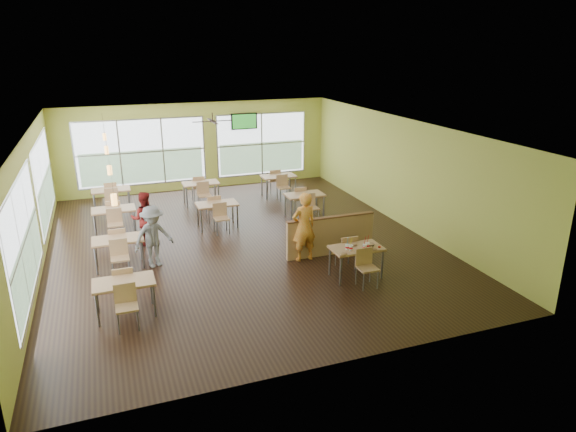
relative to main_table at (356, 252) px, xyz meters
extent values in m
plane|color=black|center=(-2.00, 3.00, -0.63)|extent=(12.00, 12.00, 0.00)
plane|color=white|center=(-2.00, 3.00, 2.57)|extent=(12.00, 12.00, 0.00)
cube|color=#BABE4D|center=(-2.00, 9.00, 0.97)|extent=(10.00, 0.04, 3.20)
cube|color=#BABE4D|center=(-2.00, -3.00, 0.97)|extent=(10.00, 0.04, 3.20)
cube|color=#BABE4D|center=(-7.00, 3.00, 0.97)|extent=(0.04, 12.00, 3.20)
cube|color=#BABE4D|center=(3.00, 3.00, 0.97)|extent=(0.04, 12.00, 3.20)
cube|color=white|center=(-6.98, 1.00, 0.89)|extent=(0.02, 4.50, 2.35)
cube|color=white|center=(-6.98, 6.00, 0.89)|extent=(0.02, 4.50, 2.35)
cube|color=white|center=(-4.00, 8.98, 0.89)|extent=(4.50, 0.02, 2.35)
cube|color=white|center=(0.50, 8.98, 0.89)|extent=(3.50, 0.02, 2.35)
cube|color=#B7BABC|center=(-6.97, 3.50, -0.28)|extent=(0.04, 9.40, 0.05)
cube|color=#B7BABC|center=(-1.75, 8.97, -0.28)|extent=(8.00, 0.04, 0.05)
cube|color=tan|center=(0.00, 0.00, 0.10)|extent=(1.20, 0.70, 0.04)
cube|color=brown|center=(0.00, 0.00, 0.07)|extent=(1.22, 0.71, 0.01)
cylinder|color=slate|center=(-0.54, -0.29, -0.28)|extent=(0.05, 0.05, 0.71)
cylinder|color=slate|center=(0.54, -0.29, -0.28)|extent=(0.05, 0.05, 0.71)
cylinder|color=slate|center=(-0.54, 0.29, -0.28)|extent=(0.05, 0.05, 0.71)
cylinder|color=slate|center=(0.54, 0.29, -0.28)|extent=(0.05, 0.05, 0.71)
cube|color=tan|center=(0.00, 0.55, -0.18)|extent=(0.42, 0.42, 0.04)
cube|color=tan|center=(0.00, 0.74, 0.04)|extent=(0.42, 0.04, 0.40)
cube|color=tan|center=(0.00, -0.55, -0.18)|extent=(0.42, 0.42, 0.04)
cube|color=tan|center=(0.00, -0.74, 0.04)|extent=(0.42, 0.04, 0.40)
cube|color=tan|center=(0.00, 1.45, -0.13)|extent=(2.40, 0.12, 1.00)
cube|color=brown|center=(0.00, 1.45, 0.39)|extent=(2.40, 0.14, 0.04)
cube|color=tan|center=(-5.20, 0.00, 0.10)|extent=(1.20, 0.70, 0.04)
cube|color=brown|center=(-5.20, 0.00, 0.07)|extent=(1.22, 0.71, 0.01)
cylinder|color=slate|center=(-5.74, -0.29, -0.28)|extent=(0.05, 0.05, 0.71)
cylinder|color=slate|center=(-4.66, -0.29, -0.28)|extent=(0.05, 0.05, 0.71)
cylinder|color=slate|center=(-5.74, 0.29, -0.28)|extent=(0.05, 0.05, 0.71)
cylinder|color=slate|center=(-4.66, 0.29, -0.28)|extent=(0.05, 0.05, 0.71)
cube|color=tan|center=(-5.20, 0.55, -0.18)|extent=(0.42, 0.42, 0.04)
cube|color=tan|center=(-5.20, 0.74, 0.04)|extent=(0.42, 0.04, 0.40)
cube|color=tan|center=(-5.20, -0.55, -0.18)|extent=(0.42, 0.42, 0.04)
cube|color=tan|center=(-5.20, -0.74, 0.04)|extent=(0.42, 0.04, 0.40)
cube|color=tan|center=(-5.20, 2.50, 0.10)|extent=(1.20, 0.70, 0.04)
cube|color=brown|center=(-5.20, 2.50, 0.07)|extent=(1.22, 0.71, 0.01)
cylinder|color=slate|center=(-5.74, 2.21, -0.28)|extent=(0.05, 0.05, 0.71)
cylinder|color=slate|center=(-4.66, 2.21, -0.28)|extent=(0.05, 0.05, 0.71)
cylinder|color=slate|center=(-5.74, 2.79, -0.28)|extent=(0.05, 0.05, 0.71)
cylinder|color=slate|center=(-4.66, 2.79, -0.28)|extent=(0.05, 0.05, 0.71)
cube|color=tan|center=(-5.20, 3.05, -0.18)|extent=(0.42, 0.42, 0.04)
cube|color=tan|center=(-5.20, 3.24, 0.04)|extent=(0.42, 0.04, 0.40)
cube|color=tan|center=(-5.20, 1.95, -0.18)|extent=(0.42, 0.42, 0.04)
cube|color=tan|center=(-5.20, 1.76, 0.04)|extent=(0.42, 0.04, 0.40)
cube|color=tan|center=(-5.20, 5.00, 0.10)|extent=(1.20, 0.70, 0.04)
cube|color=brown|center=(-5.20, 5.00, 0.07)|extent=(1.22, 0.71, 0.01)
cylinder|color=slate|center=(-5.74, 4.71, -0.28)|extent=(0.05, 0.05, 0.71)
cylinder|color=slate|center=(-4.66, 4.71, -0.28)|extent=(0.05, 0.05, 0.71)
cylinder|color=slate|center=(-5.74, 5.29, -0.28)|extent=(0.05, 0.05, 0.71)
cylinder|color=slate|center=(-4.66, 5.29, -0.28)|extent=(0.05, 0.05, 0.71)
cube|color=tan|center=(-5.20, 5.55, -0.18)|extent=(0.42, 0.42, 0.04)
cube|color=tan|center=(-5.20, 5.74, 0.04)|extent=(0.42, 0.04, 0.40)
cube|color=tan|center=(-5.20, 4.45, -0.18)|extent=(0.42, 0.42, 0.04)
cube|color=tan|center=(-5.20, 4.26, 0.04)|extent=(0.42, 0.04, 0.40)
cube|color=tan|center=(-5.20, 7.20, 0.10)|extent=(1.20, 0.70, 0.04)
cube|color=brown|center=(-5.20, 7.20, 0.07)|extent=(1.22, 0.71, 0.01)
cylinder|color=slate|center=(-5.74, 6.91, -0.28)|extent=(0.05, 0.05, 0.71)
cylinder|color=slate|center=(-4.66, 6.91, -0.28)|extent=(0.05, 0.05, 0.71)
cylinder|color=slate|center=(-5.74, 7.49, -0.28)|extent=(0.05, 0.05, 0.71)
cylinder|color=slate|center=(-4.66, 7.49, -0.28)|extent=(0.05, 0.05, 0.71)
cube|color=tan|center=(-5.20, 7.75, -0.18)|extent=(0.42, 0.42, 0.04)
cube|color=tan|center=(-5.20, 7.94, 0.04)|extent=(0.42, 0.04, 0.40)
cube|color=tan|center=(-5.20, 6.65, -0.18)|extent=(0.42, 0.42, 0.04)
cube|color=tan|center=(-5.20, 6.46, 0.04)|extent=(0.42, 0.04, 0.40)
cube|color=tan|center=(-2.30, 4.50, 0.10)|extent=(1.20, 0.70, 0.04)
cube|color=brown|center=(-2.30, 4.50, 0.07)|extent=(1.22, 0.71, 0.01)
cylinder|color=slate|center=(-2.84, 4.21, -0.28)|extent=(0.05, 0.05, 0.71)
cylinder|color=slate|center=(-1.76, 4.21, -0.28)|extent=(0.05, 0.05, 0.71)
cylinder|color=slate|center=(-2.84, 4.79, -0.28)|extent=(0.05, 0.05, 0.71)
cylinder|color=slate|center=(-1.76, 4.79, -0.28)|extent=(0.05, 0.05, 0.71)
cube|color=tan|center=(-2.30, 5.05, -0.18)|extent=(0.42, 0.42, 0.04)
cube|color=tan|center=(-2.30, 5.24, 0.04)|extent=(0.42, 0.04, 0.40)
cube|color=tan|center=(-2.30, 3.95, -0.18)|extent=(0.42, 0.42, 0.04)
cube|color=tan|center=(-2.30, 3.76, 0.04)|extent=(0.42, 0.04, 0.40)
cube|color=tan|center=(-2.30, 7.00, 0.10)|extent=(1.20, 0.70, 0.04)
cube|color=brown|center=(-2.30, 7.00, 0.07)|extent=(1.22, 0.71, 0.01)
cylinder|color=slate|center=(-2.84, 6.71, -0.28)|extent=(0.05, 0.05, 0.71)
cylinder|color=slate|center=(-1.76, 6.71, -0.28)|extent=(0.05, 0.05, 0.71)
cylinder|color=slate|center=(-2.84, 7.29, -0.28)|extent=(0.05, 0.05, 0.71)
cylinder|color=slate|center=(-1.76, 7.29, -0.28)|extent=(0.05, 0.05, 0.71)
cube|color=tan|center=(-2.30, 7.55, -0.18)|extent=(0.42, 0.42, 0.04)
cube|color=tan|center=(-2.30, 7.74, 0.04)|extent=(0.42, 0.04, 0.40)
cube|color=tan|center=(-2.30, 6.45, -0.18)|extent=(0.42, 0.42, 0.04)
cube|color=tan|center=(-2.30, 6.26, 0.04)|extent=(0.42, 0.04, 0.40)
cube|color=tan|center=(0.50, 4.50, 0.10)|extent=(1.20, 0.70, 0.04)
cube|color=brown|center=(0.50, 4.50, 0.07)|extent=(1.22, 0.71, 0.01)
cylinder|color=slate|center=(-0.04, 4.21, -0.28)|extent=(0.05, 0.05, 0.71)
cylinder|color=slate|center=(1.04, 4.21, -0.28)|extent=(0.05, 0.05, 0.71)
cylinder|color=slate|center=(-0.04, 4.79, -0.28)|extent=(0.05, 0.05, 0.71)
cylinder|color=slate|center=(1.04, 4.79, -0.28)|extent=(0.05, 0.05, 0.71)
cube|color=tan|center=(0.50, 5.05, -0.18)|extent=(0.42, 0.42, 0.04)
cube|color=tan|center=(0.50, 5.24, 0.04)|extent=(0.42, 0.04, 0.40)
cube|color=tan|center=(0.50, 3.95, -0.18)|extent=(0.42, 0.42, 0.04)
cube|color=tan|center=(0.50, 3.76, 0.04)|extent=(0.42, 0.04, 0.40)
cube|color=tan|center=(0.50, 7.00, 0.10)|extent=(1.20, 0.70, 0.04)
cube|color=brown|center=(0.50, 7.00, 0.07)|extent=(1.22, 0.71, 0.01)
cylinder|color=slate|center=(-0.04, 6.71, -0.28)|extent=(0.05, 0.05, 0.71)
cylinder|color=slate|center=(1.04, 6.71, -0.28)|extent=(0.05, 0.05, 0.71)
cylinder|color=slate|center=(-0.04, 7.29, -0.28)|extent=(0.05, 0.05, 0.71)
cylinder|color=slate|center=(1.04, 7.29, -0.28)|extent=(0.05, 0.05, 0.71)
cube|color=tan|center=(0.50, 7.55, -0.18)|extent=(0.42, 0.42, 0.04)
cube|color=tan|center=(0.50, 7.74, 0.04)|extent=(0.42, 0.04, 0.40)
cube|color=tan|center=(0.50, 6.45, -0.18)|extent=(0.42, 0.42, 0.04)
cube|color=tan|center=(0.50, 6.26, 0.04)|extent=(0.42, 0.04, 0.40)
cylinder|color=#2D2119|center=(-5.20, 0.00, 2.22)|extent=(0.01, 0.01, 0.70)
cylinder|color=#FFAA47|center=(-5.20, 0.00, 1.82)|extent=(0.11, 0.11, 0.22)
cylinder|color=#2D2119|center=(-5.20, 2.50, 2.22)|extent=(0.01, 0.01, 0.70)
cylinder|color=#FFAA47|center=(-5.20, 2.50, 1.82)|extent=(0.11, 0.11, 0.22)
cylinder|color=#2D2119|center=(-5.20, 5.00, 2.22)|extent=(0.01, 0.01, 0.70)
cylinder|color=#FFAA47|center=(-5.20, 5.00, 1.82)|extent=(0.11, 0.11, 0.22)
cylinder|color=#2D2119|center=(-5.20, 7.20, 2.22)|extent=(0.01, 0.01, 0.70)
cylinder|color=#FFAA47|center=(-5.20, 7.20, 1.82)|extent=(0.11, 0.11, 0.22)
cylinder|color=#2D2119|center=(-2.00, 6.00, 2.45)|extent=(0.03, 0.03, 0.24)
cylinder|color=#2D2119|center=(-2.00, 6.00, 2.31)|extent=(0.16, 0.16, 0.06)
cube|color=#2D2119|center=(-1.65, 6.00, 2.31)|extent=(0.55, 0.10, 0.01)
cube|color=#2D2119|center=(-2.00, 6.35, 2.31)|extent=(0.10, 0.55, 0.01)
cube|color=#2D2119|center=(-2.35, 6.00, 2.31)|extent=(0.55, 0.10, 0.01)
cube|color=#2D2119|center=(-2.00, 5.65, 2.31)|extent=(0.10, 0.55, 0.01)
cube|color=black|center=(-0.20, 8.90, 1.82)|extent=(1.00, 0.06, 0.60)
cube|color=#288628|center=(-0.20, 8.87, 1.82)|extent=(0.90, 0.01, 0.52)
imported|color=orange|center=(-0.78, 1.35, 0.26)|extent=(0.69, 0.50, 1.78)
imported|color=maroon|center=(-4.44, 3.82, 0.11)|extent=(0.80, 0.66, 1.49)
imported|color=slate|center=(-4.38, 2.25, 0.15)|extent=(1.14, 0.88, 1.56)
cone|color=white|center=(-0.27, -0.06, 0.18)|extent=(0.09, 0.09, 0.12)
cylinder|color=red|center=(-0.27, -0.06, 0.18)|extent=(0.09, 0.09, 0.04)
cylinder|color=white|center=(-0.27, -0.06, 0.25)|extent=(0.10, 0.10, 0.01)
cylinder|color=#2E97DF|center=(-0.27, -0.06, 0.35)|extent=(0.02, 0.06, 0.22)
cone|color=white|center=(-0.22, -0.13, 0.18)|extent=(0.09, 0.09, 0.12)
cylinder|color=red|center=(-0.22, -0.13, 0.18)|extent=(0.09, 0.09, 0.04)
cylinder|color=white|center=(-0.22, -0.13, 0.25)|extent=(0.10, 0.10, 0.01)
cylinder|color=yellow|center=(-0.22, -0.13, 0.36)|extent=(0.02, 0.06, 0.23)
cone|color=white|center=(0.09, -0.21, 0.18)|extent=(0.10, 0.10, 0.13)
cylinder|color=red|center=(0.09, -0.21, 0.19)|extent=(0.09, 0.09, 0.04)
cylinder|color=white|center=(0.09, -0.21, 0.26)|extent=(0.10, 0.10, 0.01)
cylinder|color=red|center=(0.09, -0.21, 0.37)|extent=(0.02, 0.06, 0.24)
cone|color=white|center=(0.21, -0.13, 0.18)|extent=(0.09, 0.09, 0.12)
cylinder|color=red|center=(0.21, -0.13, 0.18)|extent=(0.09, 0.09, 0.04)
cylinder|color=white|center=(0.21, -0.13, 0.25)|extent=(0.10, 0.10, 0.01)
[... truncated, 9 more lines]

